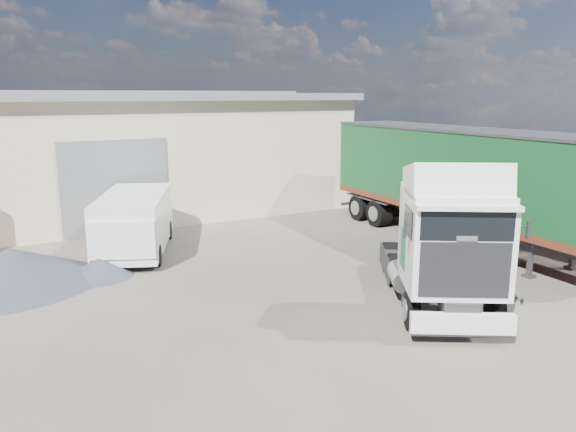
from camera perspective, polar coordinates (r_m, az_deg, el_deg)
ground at (r=14.15m, az=0.80°, el=-9.47°), size 120.00×120.00×0.00m
brick_boundary_wall at (r=25.43m, az=16.49°, el=2.71°), size 0.35×26.00×2.50m
tractor_unit at (r=14.00m, az=15.74°, el=-3.23°), size 4.84×5.89×3.84m
box_trailer at (r=20.77m, az=17.14°, el=4.10°), size 3.32×12.43×4.09m
panel_van at (r=19.30m, az=-15.40°, el=-0.79°), size 3.77×5.27×2.00m
gravel_heap at (r=17.36m, az=-26.61°, el=-4.87°), size 7.35×6.94×1.11m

